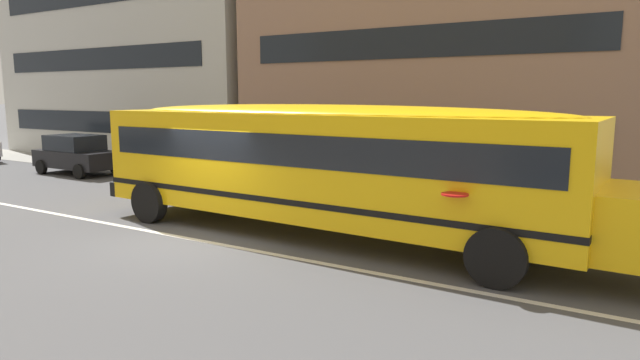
# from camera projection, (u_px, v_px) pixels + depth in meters

# --- Properties ---
(ground_plane) EXTENTS (400.00, 400.00, 0.00)m
(ground_plane) POSITION_uv_depth(u_px,v_px,m) (194.00, 239.00, 12.58)
(ground_plane) COLOR #4C4C4F
(sidewalk_far) EXTENTS (120.00, 3.00, 0.01)m
(sidewalk_far) POSITION_uv_depth(u_px,v_px,m) (354.00, 189.00, 19.23)
(sidewalk_far) COLOR gray
(sidewalk_far) RESTS_ON ground_plane
(lane_centreline) EXTENTS (110.00, 0.16, 0.01)m
(lane_centreline) POSITION_uv_depth(u_px,v_px,m) (194.00, 239.00, 12.58)
(lane_centreline) COLOR silver
(lane_centreline) RESTS_ON ground_plane
(school_bus) EXTENTS (13.84, 3.52, 3.08)m
(school_bus) POSITION_uv_depth(u_px,v_px,m) (331.00, 159.00, 12.55)
(school_bus) COLOR yellow
(school_bus) RESTS_ON ground_plane
(parked_car_black_under_tree) EXTENTS (3.92, 1.92, 1.64)m
(parked_car_black_under_tree) POSITION_uv_depth(u_px,v_px,m) (77.00, 154.00, 22.94)
(parked_car_black_under_tree) COLOR black
(parked_car_black_under_tree) RESTS_ON ground_plane
(apartment_block_far_left) EXTENTS (17.45, 11.01, 16.50)m
(apartment_block_far_left) POSITION_uv_depth(u_px,v_px,m) (173.00, 10.00, 31.99)
(apartment_block_far_left) COLOR #B7B7B2
(apartment_block_far_left) RESTS_ON ground_plane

